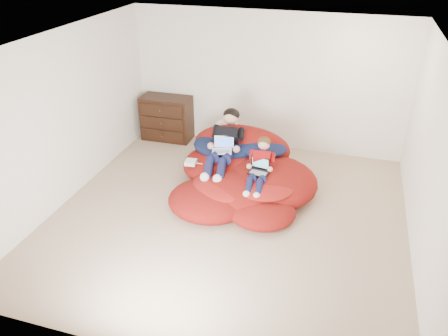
% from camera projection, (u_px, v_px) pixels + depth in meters
% --- Properties ---
extents(room_shell, '(5.10, 5.10, 2.77)m').
position_uv_depth(room_shell, '(228.00, 203.00, 6.28)').
color(room_shell, tan).
rests_on(room_shell, ground).
extents(dresser, '(0.97, 0.55, 0.86)m').
position_uv_depth(dresser, '(167.00, 118.00, 8.53)').
color(dresser, black).
rests_on(dresser, ground).
extents(beanbag_pile, '(2.27, 2.33, 0.86)m').
position_uv_depth(beanbag_pile, '(242.00, 175.00, 6.94)').
color(beanbag_pile, maroon).
rests_on(beanbag_pile, ground).
extents(cream_pillow, '(0.44, 0.28, 0.28)m').
position_uv_depth(cream_pillow, '(227.00, 127.00, 7.68)').
color(cream_pillow, white).
rests_on(cream_pillow, beanbag_pile).
extents(older_boy, '(0.42, 1.31, 0.77)m').
position_uv_depth(older_boy, '(225.00, 140.00, 7.02)').
color(older_boy, black).
rests_on(older_boy, beanbag_pile).
extents(younger_boy, '(0.30, 0.92, 0.61)m').
position_uv_depth(younger_boy, '(260.00, 164.00, 6.53)').
color(younger_boy, '#A50E11').
rests_on(younger_boy, beanbag_pile).
extents(laptop_white, '(0.35, 0.32, 0.23)m').
position_uv_depth(laptop_white, '(223.00, 147.00, 6.94)').
color(laptop_white, white).
rests_on(laptop_white, older_boy).
extents(laptop_black, '(0.32, 0.28, 0.22)m').
position_uv_depth(laptop_black, '(259.00, 168.00, 6.51)').
color(laptop_black, black).
rests_on(laptop_black, younger_boy).
extents(power_adapter, '(0.19, 0.19, 0.07)m').
position_uv_depth(power_adapter, '(191.00, 162.00, 6.95)').
color(power_adapter, white).
rests_on(power_adapter, beanbag_pile).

